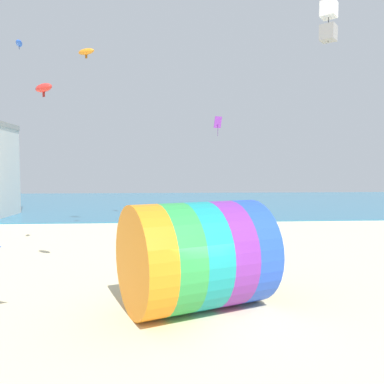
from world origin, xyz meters
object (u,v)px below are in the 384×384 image
(kite_white_box, at_px, (329,21))
(kite_orange_parafoil, at_px, (86,52))
(kite_red_parafoil, at_px, (44,88))
(cooler_box, at_px, (259,287))
(kite_handler, at_px, (264,265))
(kite_purple_diamond, at_px, (218,123))
(kite_blue_parafoil, at_px, (19,43))
(giant_inflatable_tube, at_px, (197,255))

(kite_white_box, relative_size, kite_orange_parafoil, 1.01)
(kite_red_parafoil, bearing_deg, cooler_box, -11.82)
(kite_handler, height_order, kite_purple_diamond, kite_purple_diamond)
(kite_blue_parafoil, bearing_deg, cooler_box, -25.85)
(kite_handler, bearing_deg, kite_white_box, -30.89)
(kite_red_parafoil, distance_m, kite_orange_parafoil, 12.65)
(kite_red_parafoil, xyz_separation_m, kite_orange_parafoil, (-0.64, 11.61, 4.99))
(kite_white_box, relative_size, cooler_box, 2.86)
(kite_blue_parafoil, distance_m, cooler_box, 15.98)
(giant_inflatable_tube, distance_m, kite_blue_parafoil, 13.88)
(kite_red_parafoil, bearing_deg, kite_white_box, -11.28)
(kite_purple_diamond, bearing_deg, giant_inflatable_tube, -100.66)
(kite_handler, bearing_deg, cooler_box, -118.41)
(kite_purple_diamond, height_order, kite_orange_parafoil, kite_orange_parafoil)
(giant_inflatable_tube, bearing_deg, kite_blue_parafoil, 140.87)
(kite_white_box, bearing_deg, kite_purple_diamond, 99.47)
(kite_blue_parafoil, xyz_separation_m, kite_orange_parafoil, (1.54, 8.21, 2.15))
(giant_inflatable_tube, distance_m, kite_red_parafoil, 9.22)
(kite_white_box, height_order, kite_orange_parafoil, kite_orange_parafoil)
(kite_purple_diamond, height_order, cooler_box, kite_purple_diamond)
(giant_inflatable_tube, height_order, kite_purple_diamond, kite_purple_diamond)
(kite_blue_parafoil, bearing_deg, kite_red_parafoil, -57.28)
(kite_blue_parafoil, height_order, kite_white_box, kite_blue_parafoil)
(kite_white_box, xyz_separation_m, cooler_box, (-2.38, 0.39, -9.95))
(giant_inflatable_tube, relative_size, kite_white_box, 3.78)
(kite_blue_parafoil, bearing_deg, kite_handler, -21.59)
(giant_inflatable_tube, distance_m, kite_purple_diamond, 15.87)
(kite_blue_parafoil, xyz_separation_m, kite_red_parafoil, (2.18, -3.40, -2.83))
(kite_red_parafoil, height_order, cooler_box, kite_red_parafoil)
(kite_white_box, xyz_separation_m, kite_orange_parafoil, (-11.53, 13.78, 2.90))
(giant_inflatable_tube, distance_m, kite_white_box, 9.72)
(giant_inflatable_tube, xyz_separation_m, kite_white_box, (4.91, 1.07, 8.32))
(kite_handler, relative_size, kite_white_box, 1.12)
(kite_handler, bearing_deg, kite_orange_parafoil, 127.19)
(kite_blue_parafoil, height_order, kite_red_parafoil, kite_blue_parafoil)
(kite_white_box, relative_size, kite_purple_diamond, 1.07)
(kite_purple_diamond, distance_m, cooler_box, 15.10)
(giant_inflatable_tube, relative_size, kite_red_parafoil, 5.01)
(kite_white_box, bearing_deg, kite_red_parafoil, 168.72)
(kite_handler, xyz_separation_m, kite_orange_parafoil, (-9.57, 12.61, 12.18))
(kite_purple_diamond, distance_m, kite_red_parafoil, 14.08)
(kite_white_box, bearing_deg, giant_inflatable_tube, -167.71)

